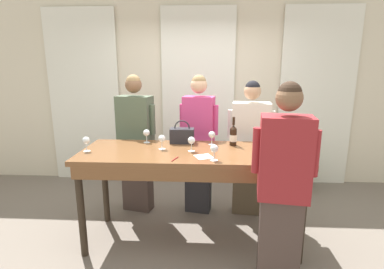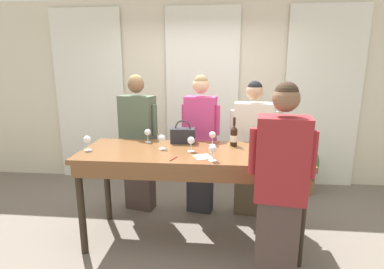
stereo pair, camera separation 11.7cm
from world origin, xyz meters
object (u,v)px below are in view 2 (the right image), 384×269
wine_glass_back_left (213,149)px  potted_plant (305,168)px  wine_glass_center_right (292,153)px  wine_glass_center_left (212,135)px  host_pouring (279,191)px  wine_glass_front_left (191,141)px  wine_glass_center_mid (162,139)px  handbag (183,135)px  guest_cream_sweater (252,149)px  tasting_bar (191,162)px  guest_olive_jacket (138,142)px  wine_bottle (234,136)px  guest_pink_top (200,143)px  wine_glass_front_right (87,140)px  wine_glass_front_mid (148,133)px

wine_glass_back_left → potted_plant: (1.32, 1.69, -0.73)m
wine_glass_center_right → wine_glass_center_left: bearing=140.3°
host_pouring → potted_plant: 2.26m
wine_glass_front_left → wine_glass_center_right: size_ratio=1.00×
wine_glass_center_mid → handbag: bearing=55.4°
wine_glass_center_mid → wine_glass_front_left: bearing=-11.1°
guest_cream_sweater → tasting_bar: bearing=-134.4°
guest_olive_jacket → wine_glass_center_mid: bearing=-55.7°
wine_bottle → wine_glass_back_left: 0.58m
wine_bottle → tasting_bar: bearing=-149.0°
host_pouring → wine_glass_front_left: bearing=139.2°
wine_glass_front_left → wine_glass_back_left: 0.36m
tasting_bar → guest_pink_top: 0.70m
wine_bottle → wine_glass_center_right: (0.48, -0.58, -0.00)m
wine_bottle → handbag: wine_bottle is taller
wine_glass_center_left → wine_glass_center_right: bearing=-39.7°
guest_cream_sweater → wine_glass_back_left: bearing=-115.2°
guest_pink_top → host_pouring: size_ratio=1.00×
guest_pink_top → wine_glass_center_right: bearing=-49.5°
guest_pink_top → handbag: bearing=-115.5°
tasting_bar → wine_glass_front_left: 0.22m
wine_glass_front_left → wine_glass_front_right: same height
tasting_bar → potted_plant: (1.54, 1.41, -0.51)m
handbag → guest_cream_sweater: bearing=24.1°
tasting_bar → wine_glass_center_mid: (-0.31, 0.07, 0.22)m
tasting_bar → wine_glass_front_mid: 0.65m
wine_glass_center_mid → host_pouring: bearing=-33.9°
wine_bottle → guest_cream_sweater: 0.56m
wine_glass_center_right → wine_glass_center_mid: bearing=162.7°
wine_glass_front_left → wine_glass_center_right: 0.97m
tasting_bar → wine_bottle: size_ratio=7.25×
host_pouring → potted_plant: host_pouring is taller
wine_glass_center_right → wine_glass_back_left: size_ratio=1.00×
guest_olive_jacket → potted_plant: 2.44m
wine_glass_front_left → guest_pink_top: guest_pink_top is taller
tasting_bar → wine_glass_center_mid: bearing=167.9°
host_pouring → guest_pink_top: bearing=117.8°
host_pouring → tasting_bar: bearing=139.4°
wine_glass_front_left → tasting_bar: bearing=-71.1°
host_pouring → potted_plant: size_ratio=2.42×
wine_glass_front_left → handbag: bearing=110.2°
wine_glass_front_mid → handbag: bearing=1.9°
wine_glass_front_left → wine_glass_back_left: (0.23, -0.28, 0.00)m
tasting_bar → potted_plant: size_ratio=3.12×
tasting_bar → guest_pink_top: size_ratio=1.29×
handbag → wine_glass_center_right: bearing=-32.1°
potted_plant → wine_glass_center_left: bearing=-139.4°
wine_glass_back_left → host_pouring: bearing=-35.0°
wine_bottle → handbag: bearing=172.5°
handbag → wine_glass_front_mid: handbag is taller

